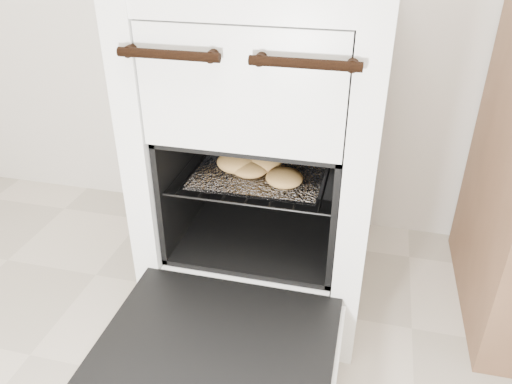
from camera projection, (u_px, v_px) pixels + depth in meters
stove at (268, 152)px, 1.41m from camera, size 0.59×0.66×0.91m
oven_door at (218, 345)px, 1.11m from camera, size 0.53×0.41×0.04m
oven_rack at (263, 168)px, 1.36m from camera, size 0.43×0.41×0.01m
foil_sheet at (261, 170)px, 1.34m from camera, size 0.34×0.30×0.01m
baked_rolls at (262, 162)px, 1.33m from camera, size 0.27×0.30×0.05m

